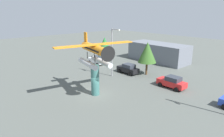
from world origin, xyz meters
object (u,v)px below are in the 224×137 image
(car_mid_black, at_px, (128,69))
(floatplane_monument, at_px, (95,53))
(car_far_red, at_px, (172,82))
(streetlight_primary, at_px, (113,49))
(tree_west, at_px, (105,46))
(car_near_white, at_px, (97,60))
(storefront_building, at_px, (158,52))
(tree_east, at_px, (147,52))
(display_pedestal, at_px, (95,80))

(car_mid_black, bearing_deg, floatplane_monument, 110.43)
(car_far_red, height_order, streetlight_primary, streetlight_primary)
(car_far_red, distance_m, tree_west, 18.95)
(car_near_white, bearing_deg, car_mid_black, -178.86)
(storefront_building, distance_m, tree_east, 11.12)
(car_near_white, xyz_separation_m, tree_west, (-0.34, 2.50, 2.75))
(car_mid_black, relative_size, tree_east, 0.72)
(floatplane_monument, relative_size, storefront_building, 0.79)
(storefront_building, bearing_deg, car_near_white, -120.58)
(display_pedestal, distance_m, tree_east, 12.30)
(floatplane_monument, xyz_separation_m, streetlight_primary, (-4.38, 6.99, -1.06))
(car_mid_black, bearing_deg, tree_east, -144.46)
(floatplane_monument, xyz_separation_m, storefront_building, (-5.77, 22.03, -3.78))
(car_mid_black, distance_m, tree_east, 4.54)
(floatplane_monument, height_order, tree_west, floatplane_monument)
(car_near_white, relative_size, tree_east, 0.72)
(floatplane_monument, bearing_deg, storefront_building, 116.82)
(tree_west, bearing_deg, streetlight_primary, -32.18)
(car_mid_black, relative_size, streetlight_primary, 0.51)
(car_near_white, bearing_deg, tree_east, -169.90)
(streetlight_primary, bearing_deg, tree_west, 147.82)
(display_pedestal, xyz_separation_m, car_far_red, (5.50, 9.87, -1.18))
(floatplane_monument, height_order, car_far_red, floatplane_monument)
(floatplane_monument, height_order, tree_east, floatplane_monument)
(display_pedestal, relative_size, car_near_white, 0.98)
(streetlight_primary, bearing_deg, car_mid_black, 80.00)
(display_pedestal, height_order, streetlight_primary, streetlight_primary)
(car_mid_black, xyz_separation_m, tree_east, (2.67, 1.91, 3.14))
(car_near_white, bearing_deg, floatplane_monument, 142.01)
(car_mid_black, distance_m, streetlight_primary, 5.05)
(streetlight_primary, relative_size, tree_west, 1.49)
(display_pedestal, xyz_separation_m, tree_east, (-1.01, 12.10, 1.96))
(display_pedestal, distance_m, tree_west, 18.16)
(car_mid_black, height_order, storefront_building, storefront_building)
(floatplane_monument, relative_size, car_near_white, 2.48)
(tree_east, bearing_deg, storefront_building, 115.10)
(tree_west, bearing_deg, tree_east, -1.96)
(display_pedestal, xyz_separation_m, streetlight_primary, (-4.25, 6.96, 2.67))
(display_pedestal, xyz_separation_m, car_mid_black, (-3.68, 10.19, -1.18))
(floatplane_monument, distance_m, streetlight_primary, 8.31)
(streetlight_primary, height_order, tree_east, streetlight_primary)
(car_near_white, distance_m, streetlight_primary, 9.80)
(car_far_red, bearing_deg, tree_east, -18.95)
(car_far_red, relative_size, storefront_building, 0.32)
(car_near_white, xyz_separation_m, tree_east, (11.72, 2.09, 3.14))
(tree_east, bearing_deg, display_pedestal, -85.24)
(floatplane_monument, distance_m, tree_east, 12.31)
(floatplane_monument, xyz_separation_m, car_near_white, (-12.86, 10.04, -4.90))
(car_mid_black, relative_size, tree_west, 0.77)
(car_mid_black, bearing_deg, tree_west, -13.88)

